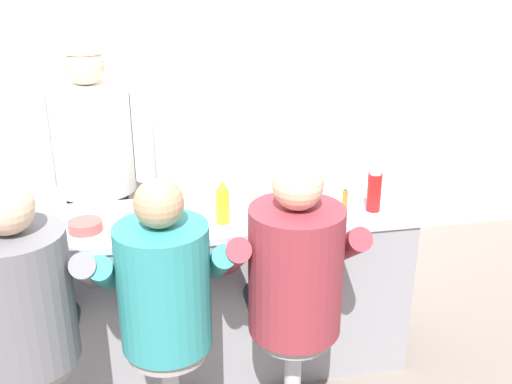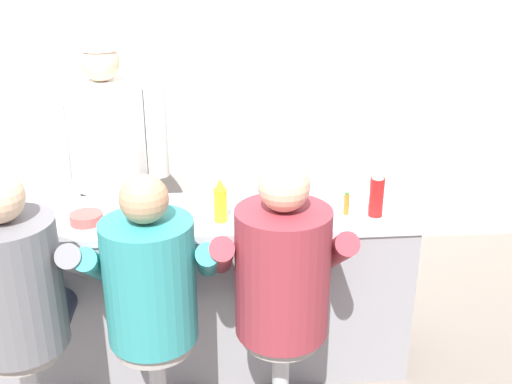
# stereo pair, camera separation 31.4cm
# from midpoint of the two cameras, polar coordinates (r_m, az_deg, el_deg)

# --- Properties ---
(wall_back) EXTENTS (10.00, 0.06, 2.70)m
(wall_back) POSITION_cam_midpoint_polar(r_m,az_deg,el_deg) (4.54, -3.63, 10.45)
(wall_back) COLOR beige
(wall_back) RESTS_ON ground_plane
(diner_counter) EXTENTS (2.31, 0.59, 0.95)m
(diner_counter) POSITION_cam_midpoint_polar(r_m,az_deg,el_deg) (3.41, -2.56, -9.35)
(diner_counter) COLOR gray
(diner_counter) RESTS_ON ground_plane
(ketchup_bottle_red) EXTENTS (0.07, 0.07, 0.27)m
(ketchup_bottle_red) POSITION_cam_midpoint_polar(r_m,az_deg,el_deg) (3.20, 14.21, -0.20)
(ketchup_bottle_red) COLOR red
(ketchup_bottle_red) RESTS_ON diner_counter
(mustard_bottle_yellow) EXTENTS (0.07, 0.07, 0.23)m
(mustard_bottle_yellow) POSITION_cam_midpoint_polar(r_m,az_deg,el_deg) (3.05, -0.48, -1.01)
(mustard_bottle_yellow) COLOR yellow
(mustard_bottle_yellow) RESTS_ON diner_counter
(hot_sauce_bottle_orange) EXTENTS (0.03, 0.03, 0.12)m
(hot_sauce_bottle_orange) POSITION_cam_midpoint_polar(r_m,az_deg,el_deg) (3.21, 11.40, -1.18)
(hot_sauce_bottle_orange) COLOR orange
(hot_sauce_bottle_orange) RESTS_ON diner_counter
(water_pitcher_clear) EXTENTS (0.15, 0.13, 0.19)m
(water_pitcher_clear) POSITION_cam_midpoint_polar(r_m,az_deg,el_deg) (3.11, 2.58, -0.75)
(water_pitcher_clear) COLOR silver
(water_pitcher_clear) RESTS_ON diner_counter
(breakfast_plate) EXTENTS (0.28, 0.28, 0.05)m
(breakfast_plate) POSITION_cam_midpoint_polar(r_m,az_deg,el_deg) (3.09, -8.53, -2.83)
(breakfast_plate) COLOR white
(breakfast_plate) RESTS_ON diner_counter
(cereal_bowl) EXTENTS (0.17, 0.17, 0.05)m
(cereal_bowl) POSITION_cam_midpoint_polar(r_m,az_deg,el_deg) (3.14, -13.13, -2.52)
(cereal_bowl) COLOR #B24C47
(cereal_bowl) RESTS_ON diner_counter
(napkin_dispenser_chrome) EXTENTS (0.13, 0.08, 0.15)m
(napkin_dispenser_chrome) POSITION_cam_midpoint_polar(r_m,az_deg,el_deg) (3.02, 6.15, -2.02)
(napkin_dispenser_chrome) COLOR silver
(napkin_dispenser_chrome) RESTS_ON diner_counter
(diner_seated_grey) EXTENTS (0.64, 0.64, 1.43)m
(diner_seated_grey) POSITION_cam_midpoint_polar(r_m,az_deg,el_deg) (2.82, -18.89, -8.89)
(diner_seated_grey) COLOR #B2B5BA
(diner_seated_grey) RESTS_ON ground_plane
(diner_seated_teal) EXTENTS (0.62, 0.61, 1.39)m
(diner_seated_teal) POSITION_cam_midpoint_polar(r_m,az_deg,el_deg) (2.74, -6.68, -9.07)
(diner_seated_teal) COLOR #B2B5BA
(diner_seated_teal) RESTS_ON ground_plane
(diner_seated_maroon) EXTENTS (0.65, 0.64, 1.44)m
(diner_seated_maroon) POSITION_cam_midpoint_polar(r_m,az_deg,el_deg) (2.77, 5.71, -8.17)
(diner_seated_maroon) COLOR #B2B5BA
(diner_seated_maroon) RESTS_ON ground_plane
(cook_in_whites_near) EXTENTS (0.74, 0.47, 1.89)m
(cook_in_whites_near) POSITION_cam_midpoint_polar(r_m,az_deg,el_deg) (3.84, -11.52, 3.08)
(cook_in_whites_near) COLOR #232328
(cook_in_whites_near) RESTS_ON ground_plane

